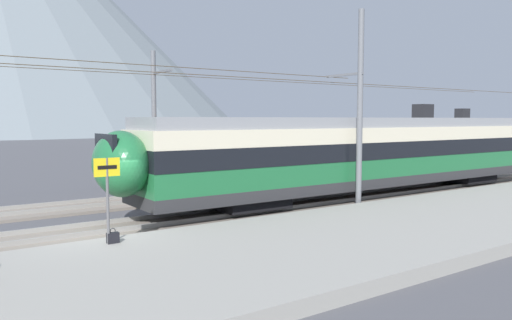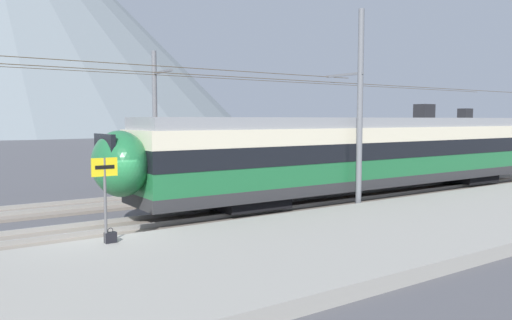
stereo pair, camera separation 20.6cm
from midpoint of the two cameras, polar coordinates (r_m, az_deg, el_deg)
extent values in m
plane|color=#4C4C51|center=(16.29, -17.63, -8.95)|extent=(400.00, 400.00, 0.00)
cube|color=gray|center=(12.13, -11.11, -12.61)|extent=(120.00, 7.03, 0.38)
cube|color=slate|center=(17.46, -18.88, -7.87)|extent=(120.00, 3.00, 0.12)
cube|color=gray|center=(16.75, -18.21, -7.89)|extent=(120.00, 0.07, 0.16)
cube|color=gray|center=(18.10, -19.53, -6.99)|extent=(120.00, 0.07, 0.16)
cube|color=slate|center=(22.26, -22.49, -5.29)|extent=(120.00, 3.00, 0.12)
cube|color=gray|center=(21.54, -22.09, -5.22)|extent=(120.00, 0.07, 0.16)
cube|color=gray|center=(22.93, -22.89, -4.67)|extent=(120.00, 0.07, 0.16)
cube|color=#2D2D30|center=(24.74, 13.11, -2.06)|extent=(23.95, 2.98, 0.45)
cube|color=#1E6638|center=(24.67, 13.14, -0.56)|extent=(23.95, 2.98, 0.85)
cube|color=black|center=(24.62, 13.17, 1.29)|extent=(23.95, 3.02, 0.75)
cube|color=beige|center=(24.59, 13.20, 2.92)|extent=(23.95, 2.98, 0.65)
cube|color=gray|center=(24.58, 13.23, 4.20)|extent=(23.65, 2.78, 0.45)
cube|color=black|center=(19.96, -1.39, -4.80)|extent=(2.80, 2.38, 0.42)
cube|color=black|center=(30.68, 22.42, -1.82)|extent=(2.80, 2.38, 0.42)
ellipsoid|color=#1E6638|center=(17.46, -15.50, -0.43)|extent=(1.80, 2.74, 2.25)
cube|color=black|center=(17.27, -17.09, 0.90)|extent=(0.16, 1.79, 1.19)
cube|color=black|center=(27.36, 18.30, 5.33)|extent=(0.90, 0.70, 0.70)
cube|color=#2D2D30|center=(35.54, 17.76, -0.15)|extent=(33.65, 2.92, 0.45)
cube|color=orange|center=(35.49, 17.79, 0.90)|extent=(33.65, 2.92, 0.85)
cube|color=black|center=(35.45, 17.82, 2.19)|extent=(33.65, 2.96, 0.75)
cube|color=silver|center=(35.43, 17.85, 3.32)|extent=(33.65, 2.92, 0.65)
cube|color=gray|center=(35.42, 17.87, 4.21)|extent=(33.35, 2.72, 0.45)
cube|color=black|center=(28.04, 4.68, -2.07)|extent=(2.80, 2.33, 0.42)
cube|color=black|center=(44.30, 25.97, -0.05)|extent=(2.80, 2.33, 0.42)
ellipsoid|color=orange|center=(24.07, -8.14, 1.06)|extent=(1.80, 2.68, 2.25)
cube|color=black|center=(23.83, -9.23, 2.03)|extent=(0.16, 1.75, 1.19)
cube|color=black|center=(39.56, 22.34, 4.95)|extent=(0.90, 0.70, 0.70)
cylinder|color=slate|center=(21.07, 11.50, 5.51)|extent=(0.24, 0.24, 8.24)
cube|color=slate|center=(21.80, 9.76, 9.55)|extent=(0.10, 2.17, 0.10)
cylinder|color=#473823|center=(22.46, 8.05, 8.79)|extent=(49.29, 0.02, 0.02)
cylinder|color=slate|center=(25.40, -11.77, 4.11)|extent=(0.24, 0.24, 7.14)
cube|color=slate|center=(24.63, -10.99, 9.87)|extent=(0.10, 2.20, 0.10)
cylinder|color=#473823|center=(23.75, -10.03, 9.47)|extent=(49.29, 0.02, 0.02)
cylinder|color=#59595B|center=(14.18, -16.97, -4.53)|extent=(0.08, 0.08, 2.36)
cube|color=yellow|center=(14.06, -17.06, -0.79)|extent=(0.70, 0.06, 0.50)
cube|color=black|center=(14.03, -17.02, -0.80)|extent=(0.52, 0.01, 0.10)
cube|color=black|center=(14.44, -16.42, -8.52)|extent=(0.32, 0.18, 0.29)
torus|color=black|center=(14.40, -16.44, -7.76)|extent=(0.16, 0.02, 0.16)
cone|color=slate|center=(205.62, -19.99, 11.55)|extent=(121.21, 121.21, 58.67)
camera|label=1|loc=(0.10, -90.27, -0.02)|focal=35.05mm
camera|label=2|loc=(0.10, 89.73, 0.02)|focal=35.05mm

